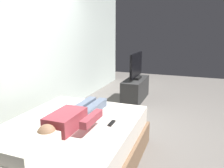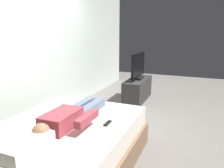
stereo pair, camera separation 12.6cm
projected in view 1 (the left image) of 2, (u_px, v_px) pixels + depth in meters
ground_plane at (117, 132)px, 3.49m from camera, size 10.00×10.00×0.00m
back_wall at (54, 40)px, 4.00m from camera, size 6.40×0.10×2.80m
bed at (69, 146)px, 2.54m from camera, size 1.90×1.50×0.54m
pillow at (29, 146)px, 1.89m from camera, size 0.48×0.34×0.12m
person at (73, 117)px, 2.47m from camera, size 1.26×0.46×0.18m
remote at (112, 123)px, 2.48m from camera, size 0.15×0.04×0.02m
tv_stand at (136, 89)px, 5.07m from camera, size 1.10×0.40×0.50m
tv at (136, 66)px, 4.95m from camera, size 0.88×0.20×0.59m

